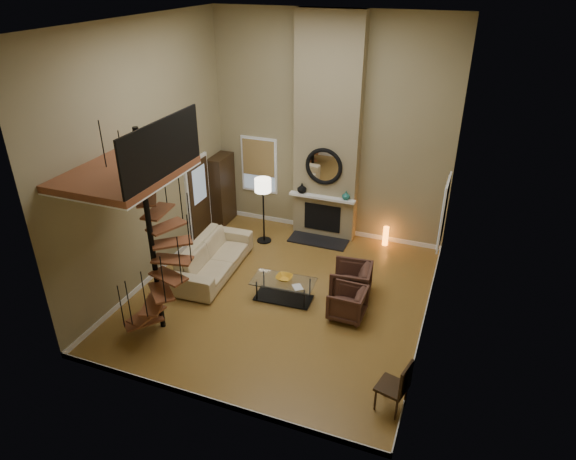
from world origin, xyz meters
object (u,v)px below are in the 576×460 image
at_px(floor_lamp, 263,190).
at_px(side_chair, 398,385).
at_px(hutch, 222,189).
at_px(armchair_far, 350,304).
at_px(sofa, 213,257).
at_px(accent_lamp, 386,236).
at_px(armchair_near, 354,282).
at_px(coffee_table, 283,288).

relative_size(floor_lamp, side_chair, 1.78).
bearing_deg(hutch, armchair_far, -34.44).
height_order(sofa, accent_lamp, sofa).
bearing_deg(sofa, hutch, 19.01).
bearing_deg(side_chair, armchair_near, 116.32).
bearing_deg(armchair_far, sofa, -98.83).
bearing_deg(floor_lamp, armchair_far, -39.18).
xyz_separation_m(armchair_near, accent_lamp, (0.18, 2.46, -0.10)).
distance_m(floor_lamp, side_chair, 6.14).
distance_m(hutch, armchair_near, 4.83).
xyz_separation_m(coffee_table, floor_lamp, (-1.39, 2.20, 1.13)).
bearing_deg(hutch, armchair_near, -27.38).
height_order(coffee_table, accent_lamp, accent_lamp).
relative_size(coffee_table, accent_lamp, 2.70).
bearing_deg(floor_lamp, sofa, -105.62).
distance_m(coffee_table, floor_lamp, 2.84).
relative_size(hutch, armchair_near, 2.25).
distance_m(armchair_near, floor_lamp, 3.34).
relative_size(hutch, accent_lamp, 3.73).
bearing_deg(floor_lamp, hutch, 156.36).
xyz_separation_m(floor_lamp, accent_lamp, (2.94, 0.91, -1.16)).
bearing_deg(accent_lamp, coffee_table, -116.44).
xyz_separation_m(armchair_far, accent_lamp, (0.06, 3.26, -0.10)).
xyz_separation_m(sofa, coffee_table, (1.89, -0.43, -0.11)).
bearing_deg(accent_lamp, armchair_far, -91.06).
relative_size(coffee_table, side_chair, 1.40).
distance_m(sofa, side_chair, 5.36).
distance_m(coffee_table, side_chair, 3.56).
distance_m(armchair_near, accent_lamp, 2.47).
height_order(accent_lamp, side_chair, side_chair).
bearing_deg(hutch, sofa, -67.55).
distance_m(sofa, armchair_far, 3.43).
xyz_separation_m(sofa, floor_lamp, (0.50, 1.77, 1.02)).
distance_m(hutch, side_chair, 7.62).
bearing_deg(side_chair, floor_lamp, 133.44).
height_order(hutch, sofa, hutch).
distance_m(hutch, floor_lamp, 1.70).
xyz_separation_m(hutch, armchair_near, (4.26, -2.21, -0.60)).
xyz_separation_m(coffee_table, accent_lamp, (1.55, 3.11, -0.03)).
xyz_separation_m(hutch, coffee_table, (2.89, -2.86, -0.67)).
xyz_separation_m(floor_lamp, side_chair, (4.17, -4.41, -0.89)).
bearing_deg(armchair_far, accent_lamp, 179.78).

